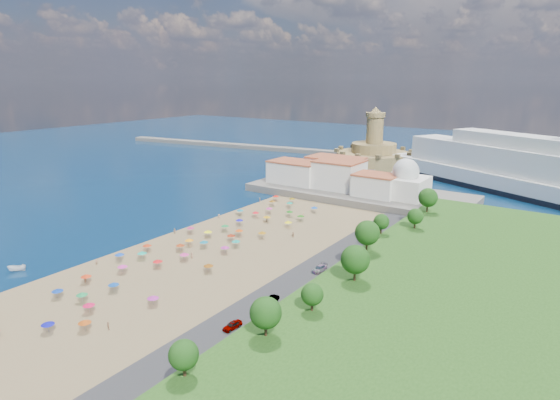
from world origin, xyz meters
The scene contains 13 objects.
ground centered at (0.00, 0.00, 0.00)m, with size 700.00×700.00×0.00m, color #071938.
terrace centered at (10.00, 73.00, 1.50)m, with size 90.00×36.00×3.00m, color #59544C.
jetty centered at (-12.00, 108.00, 1.20)m, with size 18.00×70.00×2.40m, color #59544C.
breakwater centered at (-110.00, 153.00, 1.30)m, with size 200.00×7.00×2.60m, color #59544C.
waterfront_buildings centered at (-3.05, 73.64, 7.88)m, with size 57.00×29.00×11.00m.
domed_building centered at (30.00, 71.00, 8.97)m, with size 16.00×16.00×15.00m.
fortress centered at (-12.00, 138.00, 6.68)m, with size 40.00×40.00×32.40m.
cruise_ship centered at (64.09, 114.99, 8.91)m, with size 132.84×78.65×30.09m.
beach_parasols centered at (-1.05, -7.58, 2.15)m, with size 32.15×116.05×2.20m.
beachgoers centered at (-3.62, -2.99, 1.09)m, with size 34.53×100.83×1.83m.
moored_boats centered at (-24.93, -50.92, 0.85)m, with size 9.27×13.61×1.71m.
parked_cars centered at (36.00, -11.16, 1.40)m, with size 2.26×72.77×1.45m.
hillside_trees centered at (47.34, -2.24, 10.26)m, with size 12.81×109.15×7.82m.
Camera 1 is at (89.25, -98.66, 47.45)m, focal length 30.00 mm.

